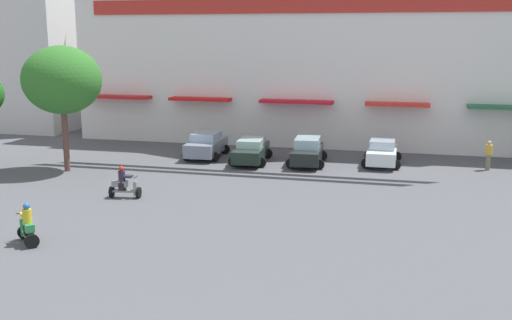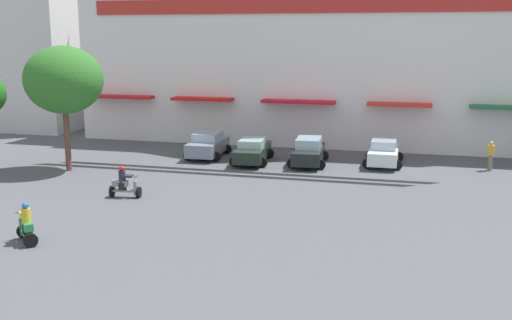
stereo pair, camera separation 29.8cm
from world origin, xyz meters
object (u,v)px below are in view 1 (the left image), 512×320
(parked_car_1, at_px, (251,150))
(scooter_rider_1, at_px, (28,227))
(plaza_tree_0, at_px, (62,80))
(parked_car_0, at_px, (206,145))
(parked_car_2, at_px, (307,151))
(parked_car_3, at_px, (382,152))
(pedestrian_1, at_px, (489,154))
(scooter_rider_3, at_px, (124,185))

(parked_car_1, bearing_deg, scooter_rider_1, -105.00)
(plaza_tree_0, xyz_separation_m, parked_car_0, (6.34, 5.57, -4.28))
(parked_car_2, bearing_deg, scooter_rider_1, -115.24)
(parked_car_0, distance_m, scooter_rider_1, 16.83)
(parked_car_3, xyz_separation_m, pedestrian_1, (5.87, 0.06, 0.19))
(parked_car_1, distance_m, scooter_rider_3, 9.95)
(plaza_tree_0, xyz_separation_m, scooter_rider_1, (5.17, -11.22, -4.42))
(scooter_rider_3, bearing_deg, parked_car_2, 53.08)
(parked_car_0, height_order, scooter_rider_3, parked_car_0)
(parked_car_2, relative_size, pedestrian_1, 2.56)
(plaza_tree_0, relative_size, parked_car_3, 1.76)
(parked_car_1, distance_m, scooter_rider_1, 16.52)
(parked_car_0, xyz_separation_m, scooter_rider_3, (-0.64, -10.06, -0.17))
(plaza_tree_0, bearing_deg, pedestrian_1, 14.51)
(parked_car_1, bearing_deg, scooter_rider_3, -112.10)
(plaza_tree_0, height_order, parked_car_2, plaza_tree_0)
(plaza_tree_0, xyz_separation_m, parked_car_1, (9.45, 4.73, -4.33))
(scooter_rider_1, bearing_deg, parked_car_2, 64.76)
(plaza_tree_0, distance_m, scooter_rider_3, 8.51)
(parked_car_2, bearing_deg, plaza_tree_0, -158.81)
(parked_car_1, height_order, scooter_rider_3, scooter_rider_3)
(scooter_rider_1, bearing_deg, plaza_tree_0, 114.73)
(parked_car_0, distance_m, pedestrian_1, 16.60)
(parked_car_3, bearing_deg, scooter_rider_3, -137.66)
(parked_car_0, bearing_deg, plaza_tree_0, -138.72)
(plaza_tree_0, height_order, parked_car_1, plaza_tree_0)
(parked_car_0, relative_size, scooter_rider_3, 2.76)
(parked_car_2, bearing_deg, parked_car_0, 174.61)
(parked_car_3, relative_size, scooter_rider_3, 2.61)
(plaza_tree_0, bearing_deg, scooter_rider_1, -65.27)
(plaza_tree_0, height_order, scooter_rider_1, plaza_tree_0)
(parked_car_0, xyz_separation_m, pedestrian_1, (16.60, 0.37, 0.16))
(plaza_tree_0, height_order, scooter_rider_3, plaza_tree_0)
(parked_car_1, bearing_deg, plaza_tree_0, -153.38)
(parked_car_1, relative_size, scooter_rider_1, 2.89)
(parked_car_0, bearing_deg, scooter_rider_1, -94.00)
(scooter_rider_3, relative_size, pedestrian_1, 0.90)
(parked_car_3, bearing_deg, parked_car_0, -178.35)
(scooter_rider_3, bearing_deg, parked_car_1, 67.90)
(parked_car_2, distance_m, scooter_rider_3, 11.82)
(pedestrian_1, bearing_deg, scooter_rider_3, -148.85)
(scooter_rider_1, distance_m, scooter_rider_3, 6.76)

